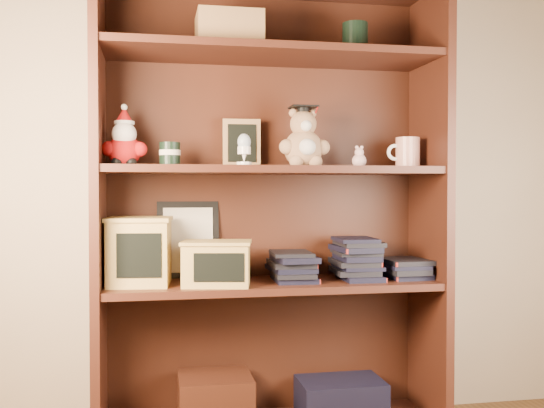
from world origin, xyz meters
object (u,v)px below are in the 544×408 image
at_px(teacher_mug, 407,153).
at_px(treats_box, 140,251).
at_px(grad_teddy_bear, 304,143).
at_px(bookcase, 269,215).

xyz_separation_m(teacher_mug, treats_box, (-0.95, -0.00, -0.34)).
height_order(teacher_mug, treats_box, teacher_mug).
xyz_separation_m(grad_teddy_bear, teacher_mug, (0.39, 0.01, -0.03)).
distance_m(bookcase, treats_box, 0.47).
bearing_deg(treats_box, teacher_mug, 0.06).
xyz_separation_m(bookcase, treats_box, (-0.45, -0.05, -0.11)).
height_order(bookcase, treats_box, bookcase).
distance_m(bookcase, teacher_mug, 0.55).
height_order(grad_teddy_bear, treats_box, grad_teddy_bear).
height_order(grad_teddy_bear, teacher_mug, grad_teddy_bear).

